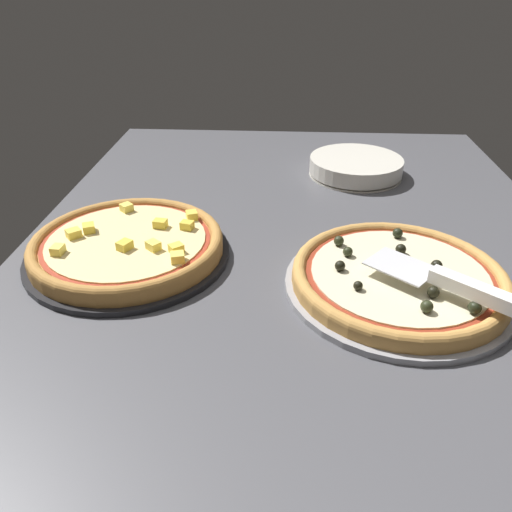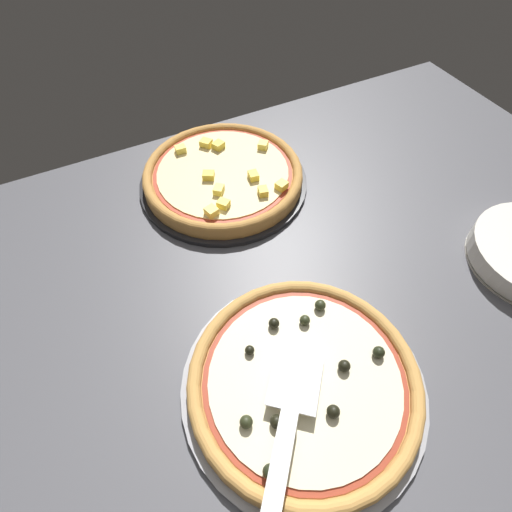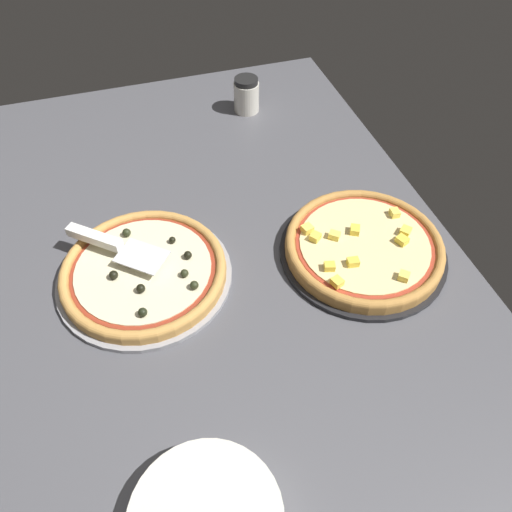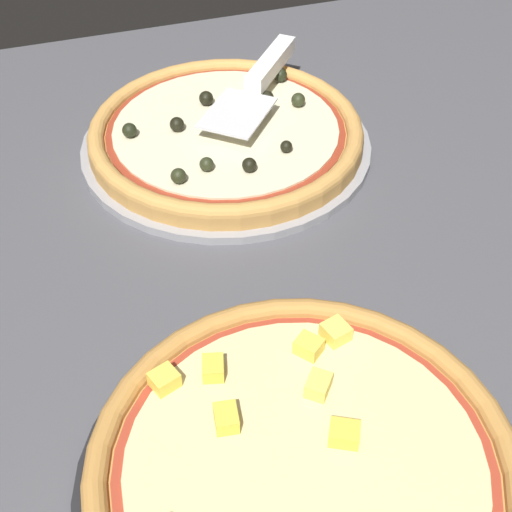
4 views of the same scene
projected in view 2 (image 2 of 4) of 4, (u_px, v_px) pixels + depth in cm
name	position (u px, v px, depth cm)	size (l,w,h in cm)	color
ground_plane	(273.00, 303.00, 67.19)	(153.96, 98.51, 3.60)	#4C4C51
pizza_pan_front	(303.00, 385.00, 56.36)	(34.39, 34.39, 1.00)	#939399
pizza_front	(304.00, 381.00, 54.90)	(32.32, 32.32, 3.82)	#C68E47
pizza_pan_back	(224.00, 182.00, 82.10)	(34.15, 34.15, 1.00)	black
pizza_back	(223.00, 174.00, 80.41)	(32.10, 32.10, 3.85)	#B77F3D
serving_spatula	(284.00, 441.00, 47.15)	(17.16, 19.09, 2.00)	silver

